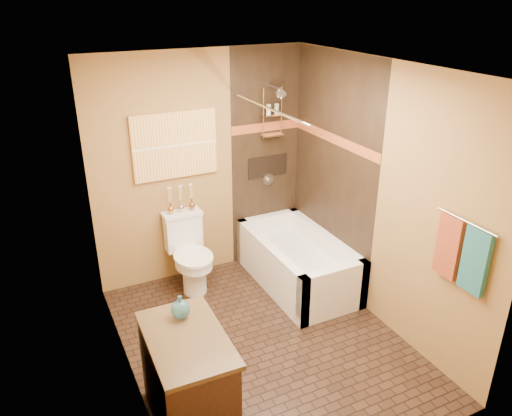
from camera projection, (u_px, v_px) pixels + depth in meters
floor at (263, 341)px, 4.68m from camera, size 3.00×3.00×0.00m
wall_left at (120, 252)px, 3.69m from camera, size 0.02×3.00×2.50m
wall_right at (379, 197)px, 4.66m from camera, size 0.02×3.00×2.50m
wall_back at (202, 168)px, 5.41m from camera, size 2.40×0.02×2.50m
wall_front at (380, 319)px, 2.95m from camera, size 2.40×0.02×2.50m
ceiling at (266, 68)px, 3.67m from camera, size 3.00×3.00×0.00m
alcove_tile_back at (266, 158)px, 5.71m from camera, size 0.85×0.01×2.50m
alcove_tile_right at (332, 173)px, 5.27m from camera, size 0.01×1.50×2.50m
mosaic_band_back at (266, 127)px, 5.55m from camera, size 0.85×0.01×0.10m
mosaic_band_right at (334, 139)px, 5.12m from camera, size 0.01×1.50×0.10m
alcove_niche at (268, 166)px, 5.76m from camera, size 0.50×0.01×0.25m
shower_fixtures at (273, 125)px, 5.46m from camera, size 0.24×0.33×1.16m
curtain_rod at (267, 107)px, 4.64m from camera, size 0.03×1.55×0.03m
towel_bar at (467, 222)px, 3.70m from camera, size 0.02×0.55×0.02m
towel_teal at (475, 261)px, 3.70m from camera, size 0.05×0.22×0.52m
towel_rust at (449, 246)px, 3.92m from camera, size 0.05×0.22×0.52m
sunset_painting at (175, 145)px, 5.15m from camera, size 0.90×0.04×0.70m
vanity_mirror at (138, 257)px, 3.12m from camera, size 0.01×1.00×0.90m
bathtub at (297, 265)px, 5.53m from camera, size 0.80×1.50×0.55m
toilet at (189, 253)px, 5.39m from camera, size 0.42×0.62×0.83m
vanity at (188, 380)px, 3.67m from camera, size 0.57×0.91×0.79m
teal_bottle at (180, 307)px, 3.69m from camera, size 0.16×0.16×0.23m
bud_vases at (181, 198)px, 5.31m from camera, size 0.30×0.06×0.30m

